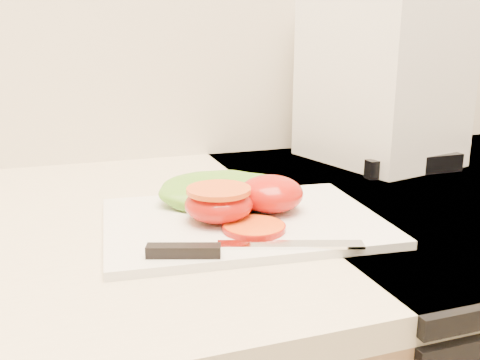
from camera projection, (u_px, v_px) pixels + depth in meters
name	position (u px, v px, depth m)	size (l,w,h in m)	color
cutting_board	(243.00, 222.00, 0.65)	(0.33, 0.24, 0.01)	silver
tomato_half_dome	(271.00, 194.00, 0.67)	(0.08, 0.08, 0.04)	#B01703
tomato_half_cut	(219.00, 203.00, 0.63)	(0.08, 0.08, 0.04)	#B01703
tomato_slice_0	(254.00, 227.00, 0.61)	(0.07, 0.07, 0.01)	orange
lettuce_leaf_0	(220.00, 191.00, 0.70)	(0.16, 0.11, 0.03)	#5F9C29
lettuce_leaf_1	(249.00, 190.00, 0.72)	(0.12, 0.09, 0.03)	#5F9C29
knife	(227.00, 248.00, 0.54)	(0.23, 0.07, 0.01)	silver
appliance	(381.00, 77.00, 0.95)	(0.20, 0.25, 0.30)	white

